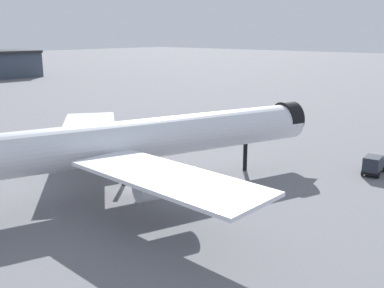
# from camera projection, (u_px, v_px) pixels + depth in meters

# --- Properties ---
(ground) EXTENTS (900.00, 900.00, 0.00)m
(ground) POSITION_uv_depth(u_px,v_px,m) (134.00, 188.00, 62.13)
(ground) COLOR slate
(airliner_near_gate) EXTENTS (57.34, 51.17, 16.13)m
(airliner_near_gate) POSITION_uv_depth(u_px,v_px,m) (145.00, 140.00, 60.16)
(airliner_near_gate) COLOR silver
(airliner_near_gate) RESTS_ON ground
(service_truck_front) EXTENTS (5.71, 3.05, 3.00)m
(service_truck_front) POSITION_uv_depth(u_px,v_px,m) (374.00, 164.00, 67.89)
(service_truck_front) COLOR black
(service_truck_front) RESTS_ON ground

